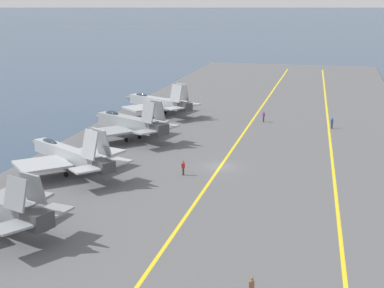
{
  "coord_description": "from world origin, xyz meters",
  "views": [
    {
      "loc": [
        -69.14,
        -13.17,
        21.2
      ],
      "look_at": [
        0.73,
        3.82,
        2.9
      ],
      "focal_mm": 55.0,
      "sensor_mm": 36.0,
      "label": 1
    }
  ],
  "objects_px": {
    "crew_brown_vest": "(252,287)",
    "parked_jet_third": "(129,123)",
    "crew_purple_vest": "(264,116)",
    "parked_jet_fourth": "(158,102)",
    "crew_red_vest": "(183,167)",
    "crew_blue_vest": "(332,122)",
    "parked_jet_second": "(69,154)"
  },
  "relations": [
    {
      "from": "crew_brown_vest",
      "to": "parked_jet_third",
      "type": "bearing_deg",
      "value": 29.68
    },
    {
      "from": "parked_jet_second",
      "to": "crew_red_vest",
      "type": "xyz_separation_m",
      "value": [
        2.58,
        -13.32,
        -1.39
      ]
    },
    {
      "from": "parked_jet_third",
      "to": "crew_blue_vest",
      "type": "height_order",
      "value": "parked_jet_third"
    },
    {
      "from": "crew_purple_vest",
      "to": "crew_red_vest",
      "type": "xyz_separation_m",
      "value": [
        -32.32,
        5.6,
        -0.03
      ]
    },
    {
      "from": "parked_jet_fourth",
      "to": "crew_red_vest",
      "type": "relative_size",
      "value": 8.89
    },
    {
      "from": "crew_blue_vest",
      "to": "parked_jet_second",
      "type": "bearing_deg",
      "value": 137.17
    },
    {
      "from": "parked_jet_fourth",
      "to": "crew_purple_vest",
      "type": "distance_m",
      "value": 19.27
    },
    {
      "from": "parked_jet_second",
      "to": "crew_red_vest",
      "type": "distance_m",
      "value": 13.64
    },
    {
      "from": "parked_jet_second",
      "to": "parked_jet_third",
      "type": "distance_m",
      "value": 17.96
    },
    {
      "from": "parked_jet_second",
      "to": "parked_jet_third",
      "type": "bearing_deg",
      "value": -3.41
    },
    {
      "from": "parked_jet_third",
      "to": "crew_red_vest",
      "type": "distance_m",
      "value": 19.7
    },
    {
      "from": "crew_purple_vest",
      "to": "crew_blue_vest",
      "type": "height_order",
      "value": "crew_purple_vest"
    },
    {
      "from": "crew_brown_vest",
      "to": "parked_jet_fourth",
      "type": "bearing_deg",
      "value": 22.6
    },
    {
      "from": "parked_jet_third",
      "to": "crew_brown_vest",
      "type": "distance_m",
      "value": 48.98
    },
    {
      "from": "parked_jet_second",
      "to": "crew_purple_vest",
      "type": "xyz_separation_m",
      "value": [
        34.91,
        -18.92,
        -1.36
      ]
    },
    {
      "from": "parked_jet_second",
      "to": "crew_blue_vest",
      "type": "distance_m",
      "value": 44.4
    },
    {
      "from": "parked_jet_second",
      "to": "crew_brown_vest",
      "type": "height_order",
      "value": "parked_jet_second"
    },
    {
      "from": "parked_jet_second",
      "to": "crew_blue_vest",
      "type": "bearing_deg",
      "value": -42.83
    },
    {
      "from": "crew_red_vest",
      "to": "parked_jet_second",
      "type": "bearing_deg",
      "value": 100.97
    },
    {
      "from": "parked_jet_third",
      "to": "parked_jet_fourth",
      "type": "relative_size",
      "value": 0.95
    },
    {
      "from": "crew_purple_vest",
      "to": "crew_blue_vest",
      "type": "relative_size",
      "value": 1.03
    },
    {
      "from": "crew_blue_vest",
      "to": "crew_brown_vest",
      "type": "distance_m",
      "value": 57.36
    },
    {
      "from": "crew_purple_vest",
      "to": "crew_brown_vest",
      "type": "distance_m",
      "value": 59.85
    },
    {
      "from": "parked_jet_third",
      "to": "crew_brown_vest",
      "type": "relative_size",
      "value": 9.13
    },
    {
      "from": "parked_jet_second",
      "to": "parked_jet_third",
      "type": "xyz_separation_m",
      "value": [
        17.93,
        -1.07,
        0.09
      ]
    },
    {
      "from": "parked_jet_second",
      "to": "parked_jet_fourth",
      "type": "xyz_separation_m",
      "value": [
        36.73,
        0.23,
        -0.14
      ]
    },
    {
      "from": "crew_purple_vest",
      "to": "parked_jet_second",
      "type": "bearing_deg",
      "value": 151.54
    },
    {
      "from": "crew_red_vest",
      "to": "crew_brown_vest",
      "type": "relative_size",
      "value": 1.08
    },
    {
      "from": "crew_red_vest",
      "to": "crew_brown_vest",
      "type": "distance_m",
      "value": 29.71
    },
    {
      "from": "parked_jet_third",
      "to": "crew_purple_vest",
      "type": "distance_m",
      "value": 24.68
    },
    {
      "from": "parked_jet_second",
      "to": "crew_blue_vest",
      "type": "height_order",
      "value": "parked_jet_second"
    },
    {
      "from": "crew_blue_vest",
      "to": "crew_red_vest",
      "type": "height_order",
      "value": "crew_blue_vest"
    }
  ]
}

